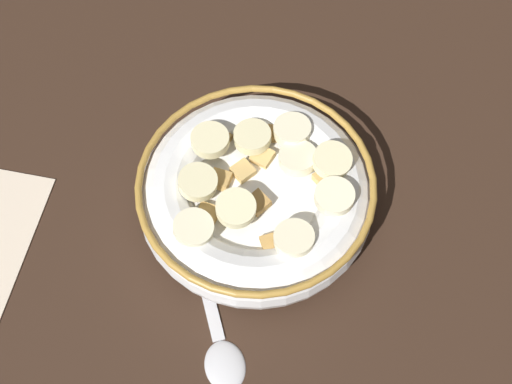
{
  "coord_description": "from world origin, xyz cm",
  "views": [
    {
      "loc": [
        -22.9,
        -13.97,
        52.6
      ],
      "look_at": [
        0.0,
        0.0,
        3.0
      ],
      "focal_mm": 48.03,
      "sensor_mm": 36.0,
      "label": 1
    }
  ],
  "objects": [
    {
      "name": "ground_plane",
      "position": [
        0.0,
        0.0,
        -1.0
      ],
      "size": [
        93.41,
        93.41,
        2.0
      ],
      "primitive_type": "cube",
      "color": "#332116"
    },
    {
      "name": "spoon",
      "position": [
        -11.14,
        -3.27,
        0.33
      ],
      "size": [
        12.65,
        13.12,
        0.8
      ],
      "color": "silver",
      "rests_on": "ground_plane"
    },
    {
      "name": "cereal_bowl",
      "position": [
        0.04,
        -0.01,
        2.68
      ],
      "size": [
        19.56,
        19.56,
        5.92
      ],
      "color": "white",
      "rests_on": "ground_plane"
    }
  ]
}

